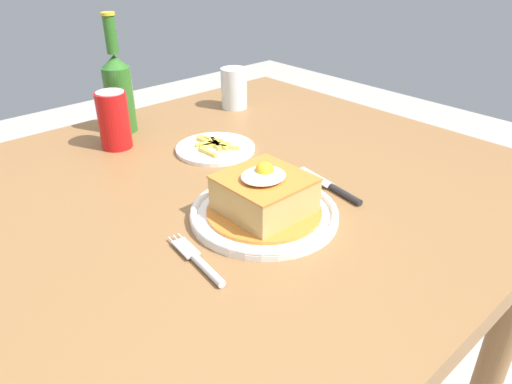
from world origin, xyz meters
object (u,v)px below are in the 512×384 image
Objects in this scene: soda_can at (114,120)px; side_plate_fries at (215,148)px; knife at (336,189)px; main_plate at (264,213)px; beer_bottle_green at (118,89)px; fork at (200,263)px; drinking_glass at (234,91)px.

soda_can is 0.73× the size of side_plate_fries.
soda_can is at bearing 112.90° from knife.
side_plate_fries is at bearing 68.02° from main_plate.
knife is 0.62× the size of beer_bottle_green.
fork is 0.69m from drinking_glass.
main_plate reaches higher than fork.
side_plate_fries is at bearing 98.94° from knife.
beer_bottle_green is at bearing 110.13° from side_plate_fries.
fork is at bearing -104.36° from soda_can.
knife is 0.30m from side_plate_fries.
beer_bottle_green is at bearing 104.09° from knife.
beer_bottle_green is at bearing 53.28° from soda_can.
main_plate is 1.97× the size of soda_can.
soda_can is at bearing -175.37° from drinking_glass.
beer_bottle_green is at bearing 71.91° from fork.
side_plate_fries is at bearing -69.87° from beer_bottle_green.
beer_bottle_green is (0.02, 0.51, 0.09)m from main_plate.
soda_can reaches higher than side_plate_fries.
fork and knife have the same top height.
fork is 0.53× the size of beer_bottle_green.
knife is 1.34× the size of soda_can.
side_plate_fries is at bearing -138.43° from drinking_glass.
fork is 0.31m from knife.
drinking_glass is at bearing 45.93° from fork.
soda_can is (0.12, 0.47, 0.06)m from fork.
drinking_glass reaches higher than side_plate_fries.
side_plate_fries is (0.27, 0.31, -0.00)m from fork.
side_plate_fries is (0.09, -0.24, -0.09)m from beer_bottle_green.
soda_can is at bearing 132.30° from side_plate_fries.
fork is 0.58m from beer_bottle_green.
soda_can is 0.22m from side_plate_fries.
fork is at bearing -108.09° from beer_bottle_green.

